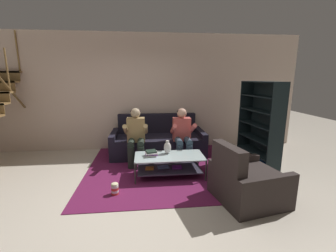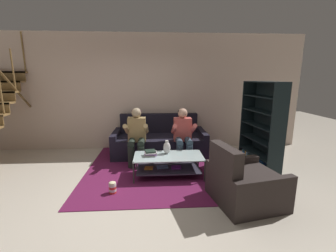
{
  "view_description": "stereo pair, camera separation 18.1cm",
  "coord_description": "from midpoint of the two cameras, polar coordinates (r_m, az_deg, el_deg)",
  "views": [
    {
      "loc": [
        0.19,
        -3.36,
        1.83
      ],
      "look_at": [
        0.64,
        0.98,
        0.88
      ],
      "focal_mm": 24.0,
      "sensor_mm": 36.0,
      "label": 1
    },
    {
      "loc": [
        0.37,
        -3.38,
        1.83
      ],
      "look_at": [
        0.64,
        0.98,
        0.88
      ],
      "focal_mm": 24.0,
      "sensor_mm": 36.0,
      "label": 2
    }
  ],
  "objects": [
    {
      "name": "vase",
      "position": [
        4.3,
        -1.35,
        -5.48
      ],
      "size": [
        0.14,
        0.14,
        0.26
      ],
      "color": "silver",
      "rests_on": "coffee_table"
    },
    {
      "name": "person_seated_right",
      "position": [
        4.86,
        2.63,
        -1.82
      ],
      "size": [
        0.5,
        0.58,
        1.18
      ],
      "color": "#344556",
      "rests_on": "ground"
    },
    {
      "name": "coffee_table",
      "position": [
        4.27,
        -0.95,
        -9.23
      ],
      "size": [
        1.28,
        0.62,
        0.4
      ],
      "color": "#ADC4C4",
      "rests_on": "ground"
    },
    {
      "name": "armchair",
      "position": [
        3.63,
        17.89,
        -13.54
      ],
      "size": [
        1.07,
        1.07,
        0.9
      ],
      "color": "#2F2725",
      "rests_on": "ground"
    },
    {
      "name": "bookshelf",
      "position": [
        5.0,
        21.3,
        -1.59
      ],
      "size": [
        0.43,
        1.12,
        1.76
      ],
      "color": "black",
      "rests_on": "ground"
    },
    {
      "name": "couch",
      "position": [
        5.46,
        -3.52,
        -4.01
      ],
      "size": [
        2.19,
        0.98,
        0.94
      ],
      "color": "black",
      "rests_on": "ground"
    },
    {
      "name": "book_stack",
      "position": [
        4.21,
        -5.48,
        -6.9
      ],
      "size": [
        0.24,
        0.22,
        0.1
      ],
      "color": "silver",
      "rests_on": "coffee_table"
    },
    {
      "name": "ground",
      "position": [
        3.84,
        -9.83,
        -16.37
      ],
      "size": [
        16.8,
        16.8,
        0.0
      ],
      "primitive_type": "plane",
      "color": "beige"
    },
    {
      "name": "area_rug",
      "position": [
        4.84,
        -2.25,
        -9.92
      ],
      "size": [
        3.07,
        3.23,
        0.01
      ],
      "color": "#641942",
      "rests_on": "ground"
    },
    {
      "name": "popcorn_tub",
      "position": [
        3.81,
        -14.73,
        -15.16
      ],
      "size": [
        0.12,
        0.12,
        0.2
      ],
      "color": "red",
      "rests_on": "ground"
    },
    {
      "name": "person_seated_left",
      "position": [
        4.81,
        -9.22,
        -2.0
      ],
      "size": [
        0.5,
        0.58,
        1.19
      ],
      "color": "#212B22",
      "rests_on": "ground"
    },
    {
      "name": "back_partition",
      "position": [
        5.85,
        -8.8,
        8.38
      ],
      "size": [
        8.4,
        0.12,
        2.9
      ],
      "primitive_type": "cube",
      "color": "beige",
      "rests_on": "ground"
    }
  ]
}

